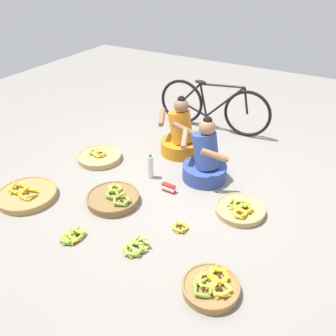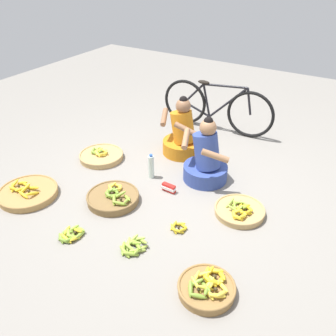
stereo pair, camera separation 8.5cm
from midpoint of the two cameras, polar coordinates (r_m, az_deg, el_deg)
name	(u,v)px [view 1 (the left image)]	position (r m, az deg, el deg)	size (l,w,h in m)	color
ground_plane	(177,186)	(4.20, 0.77, -2.80)	(10.00, 10.00, 0.00)	gray
vendor_woman_front	(205,160)	(4.21, 5.26, 1.29)	(0.70, 0.54, 0.80)	#334793
vendor_woman_behind	(180,135)	(4.74, 1.45, 5.15)	(0.67, 0.52, 0.80)	orange
bicycle_leaning	(213,107)	(5.39, 6.67, 9.60)	(1.70, 0.14, 0.73)	black
banana_basket_mid_right	(113,198)	(3.96, -9.23, -4.72)	(0.57, 0.57, 0.17)	brown
banana_basket_front_right	(211,287)	(3.06, 6.00, -18.13)	(0.47, 0.47, 0.16)	olive
banana_basket_front_center	(240,209)	(3.84, 10.69, -6.43)	(0.52, 0.52, 0.14)	tan
banana_basket_back_left	(27,195)	(4.29, -21.93, -3.93)	(0.65, 0.65, 0.15)	#A87F47
banana_basket_near_vendor	(99,156)	(4.77, -11.27, 1.79)	(0.57, 0.57, 0.14)	tan
loose_bananas_back_right	(180,227)	(3.59, 1.22, -9.33)	(0.18, 0.18, 0.08)	gold
loose_bananas_mid_left	(72,236)	(3.62, -15.51, -10.35)	(0.22, 0.28, 0.09)	#8CAD38
loose_bananas_front_left	(136,247)	(3.40, -5.81, -12.30)	(0.25, 0.30, 0.10)	#8CAD38
water_bottle	(151,167)	(4.27, -3.34, 0.20)	(0.07, 0.07, 0.31)	silver
packet_carton_stack	(169,188)	(4.08, -0.51, -3.18)	(0.17, 0.07, 0.09)	red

